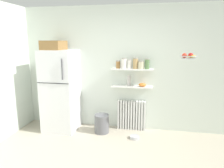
{
  "coord_description": "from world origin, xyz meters",
  "views": [
    {
      "loc": [
        0.58,
        -2.36,
        1.89
      ],
      "look_at": [
        -0.19,
        1.6,
        1.05
      ],
      "focal_mm": 33.61,
      "sensor_mm": 36.0,
      "label": 1
    }
  ],
  "objects_px": {
    "storage_jar_2": "(130,64)",
    "vase": "(129,81)",
    "radiator": "(132,115)",
    "pet_food_bowl": "(135,137)",
    "storage_jar_0": "(118,64)",
    "storage_jar_3": "(135,63)",
    "hanging_fruit_basket": "(189,56)",
    "shelf_bowl": "(142,85)",
    "storage_jar_1": "(124,63)",
    "storage_jar_5": "(147,64)",
    "refrigerator": "(60,89)",
    "trash_bin": "(102,124)",
    "storage_jar_4": "(141,65)"
  },
  "relations": [
    {
      "from": "radiator",
      "to": "storage_jar_2",
      "type": "distance_m",
      "value": 1.1
    },
    {
      "from": "vase",
      "to": "hanging_fruit_basket",
      "type": "height_order",
      "value": "hanging_fruit_basket"
    },
    {
      "from": "vase",
      "to": "shelf_bowl",
      "type": "relative_size",
      "value": 1.42
    },
    {
      "from": "vase",
      "to": "shelf_bowl",
      "type": "xyz_separation_m",
      "value": [
        0.28,
        0.0,
        -0.08
      ]
    },
    {
      "from": "storage_jar_1",
      "to": "radiator",
      "type": "bearing_deg",
      "value": 9.61
    },
    {
      "from": "trash_bin",
      "to": "pet_food_bowl",
      "type": "bearing_deg",
      "value": -12.07
    },
    {
      "from": "vase",
      "to": "storage_jar_0",
      "type": "bearing_deg",
      "value": 180.0
    },
    {
      "from": "storage_jar_3",
      "to": "hanging_fruit_basket",
      "type": "distance_m",
      "value": 1.05
    },
    {
      "from": "radiator",
      "to": "trash_bin",
      "type": "xyz_separation_m",
      "value": [
        -0.59,
        -0.29,
        -0.12
      ]
    },
    {
      "from": "storage_jar_3",
      "to": "shelf_bowl",
      "type": "height_order",
      "value": "storage_jar_3"
    },
    {
      "from": "storage_jar_2",
      "to": "storage_jar_4",
      "type": "distance_m",
      "value": 0.24
    },
    {
      "from": "storage_jar_1",
      "to": "storage_jar_5",
      "type": "height_order",
      "value": "storage_jar_1"
    },
    {
      "from": "storage_jar_2",
      "to": "storage_jar_5",
      "type": "height_order",
      "value": "storage_jar_5"
    },
    {
      "from": "storage_jar_0",
      "to": "trash_bin",
      "type": "bearing_deg",
      "value": -138.29
    },
    {
      "from": "radiator",
      "to": "shelf_bowl",
      "type": "distance_m",
      "value": 0.71
    },
    {
      "from": "radiator",
      "to": "pet_food_bowl",
      "type": "height_order",
      "value": "radiator"
    },
    {
      "from": "refrigerator",
      "to": "storage_jar_2",
      "type": "bearing_deg",
      "value": 9.04
    },
    {
      "from": "pet_food_bowl",
      "to": "shelf_bowl",
      "type": "bearing_deg",
      "value": 76.05
    },
    {
      "from": "storage_jar_2",
      "to": "radiator",
      "type": "bearing_deg",
      "value": 26.93
    },
    {
      "from": "storage_jar_1",
      "to": "storage_jar_2",
      "type": "xyz_separation_m",
      "value": [
        0.12,
        0.0,
        -0.01
      ]
    },
    {
      "from": "storage_jar_3",
      "to": "storage_jar_1",
      "type": "bearing_deg",
      "value": 180.0
    },
    {
      "from": "storage_jar_4",
      "to": "storage_jar_5",
      "type": "bearing_deg",
      "value": 0.0
    },
    {
      "from": "storage_jar_4",
      "to": "trash_bin",
      "type": "height_order",
      "value": "storage_jar_4"
    },
    {
      "from": "storage_jar_0",
      "to": "storage_jar_4",
      "type": "bearing_deg",
      "value": -0.0
    },
    {
      "from": "radiator",
      "to": "trash_bin",
      "type": "height_order",
      "value": "radiator"
    },
    {
      "from": "storage_jar_3",
      "to": "storage_jar_4",
      "type": "bearing_deg",
      "value": -0.0
    },
    {
      "from": "hanging_fruit_basket",
      "to": "storage_jar_5",
      "type": "bearing_deg",
      "value": 150.98
    },
    {
      "from": "storage_jar_0",
      "to": "storage_jar_4",
      "type": "xyz_separation_m",
      "value": [
        0.47,
        -0.0,
        0.0
      ]
    },
    {
      "from": "storage_jar_2",
      "to": "vase",
      "type": "xyz_separation_m",
      "value": [
        -0.01,
        -0.0,
        -0.35
      ]
    },
    {
      "from": "storage_jar_2",
      "to": "shelf_bowl",
      "type": "relative_size",
      "value": 1.23
    },
    {
      "from": "shelf_bowl",
      "to": "vase",
      "type": "bearing_deg",
      "value": 180.0
    },
    {
      "from": "refrigerator",
      "to": "storage_jar_4",
      "type": "height_order",
      "value": "refrigerator"
    },
    {
      "from": "storage_jar_1",
      "to": "storage_jar_3",
      "type": "distance_m",
      "value": 0.24
    },
    {
      "from": "storage_jar_4",
      "to": "pet_food_bowl",
      "type": "xyz_separation_m",
      "value": [
        -0.07,
        -0.41,
        -1.38
      ]
    },
    {
      "from": "storage_jar_1",
      "to": "trash_bin",
      "type": "relative_size",
      "value": 0.56
    },
    {
      "from": "storage_jar_0",
      "to": "vase",
      "type": "relative_size",
      "value": 0.75
    },
    {
      "from": "storage_jar_1",
      "to": "storage_jar_5",
      "type": "bearing_deg",
      "value": -0.0
    },
    {
      "from": "storage_jar_2",
      "to": "storage_jar_3",
      "type": "height_order",
      "value": "storage_jar_3"
    },
    {
      "from": "trash_bin",
      "to": "hanging_fruit_basket",
      "type": "bearing_deg",
      "value": -4.81
    },
    {
      "from": "radiator",
      "to": "pet_food_bowl",
      "type": "distance_m",
      "value": 0.54
    },
    {
      "from": "hanging_fruit_basket",
      "to": "vase",
      "type": "bearing_deg",
      "value": 159.75
    },
    {
      "from": "refrigerator",
      "to": "trash_bin",
      "type": "xyz_separation_m",
      "value": [
        0.9,
        -0.04,
        -0.7
      ]
    },
    {
      "from": "radiator",
      "to": "hanging_fruit_basket",
      "type": "distance_m",
      "value": 1.7
    },
    {
      "from": "storage_jar_4",
      "to": "storage_jar_2",
      "type": "bearing_deg",
      "value": 180.0
    },
    {
      "from": "radiator",
      "to": "storage_jar_0",
      "type": "bearing_deg",
      "value": -174.2
    },
    {
      "from": "storage_jar_2",
      "to": "shelf_bowl",
      "type": "bearing_deg",
      "value": -0.0
    },
    {
      "from": "storage_jar_3",
      "to": "storage_jar_4",
      "type": "xyz_separation_m",
      "value": [
        0.12,
        -0.0,
        -0.03
      ]
    },
    {
      "from": "storage_jar_0",
      "to": "vase",
      "type": "distance_m",
      "value": 0.4
    },
    {
      "from": "trash_bin",
      "to": "storage_jar_5",
      "type": "bearing_deg",
      "value": 16.53
    },
    {
      "from": "storage_jar_2",
      "to": "vase",
      "type": "bearing_deg",
      "value": -180.0
    }
  ]
}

